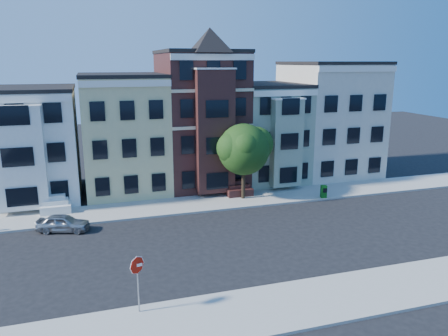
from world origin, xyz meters
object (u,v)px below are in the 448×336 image
object	(u,v)px
newspaper_box	(324,191)
parked_car	(63,223)
stop_sign	(138,281)
street_tree	(244,153)

from	to	relation	value
newspaper_box	parked_car	bearing A→B (deg)	-163.57
newspaper_box	stop_sign	xyz separation A→B (m)	(-16.81, -12.85, 1.02)
street_tree	parked_car	distance (m)	14.79
street_tree	parked_car	size ratio (longest dim) A/B	2.21
parked_car	street_tree	bearing A→B (deg)	-61.27
parked_car	newspaper_box	xyz separation A→B (m)	(20.60, 1.10, 0.08)
street_tree	parked_car	world-z (taller)	street_tree
street_tree	stop_sign	bearing A→B (deg)	-125.03
street_tree	newspaper_box	bearing A→B (deg)	-15.83
street_tree	newspaper_box	size ratio (longest dim) A/B	7.32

